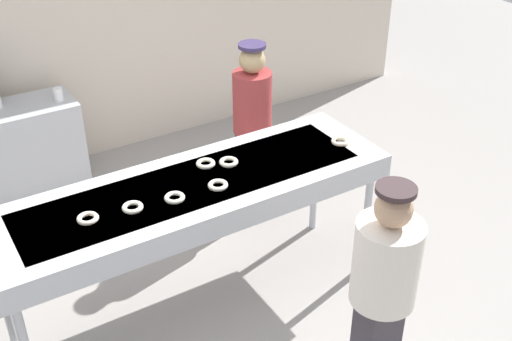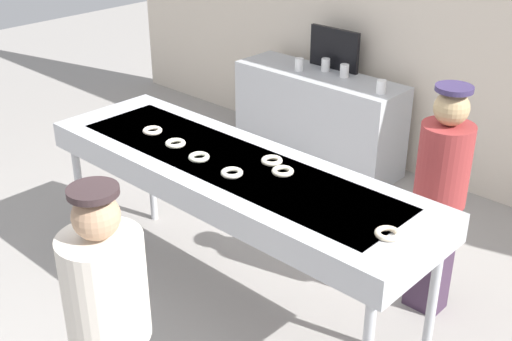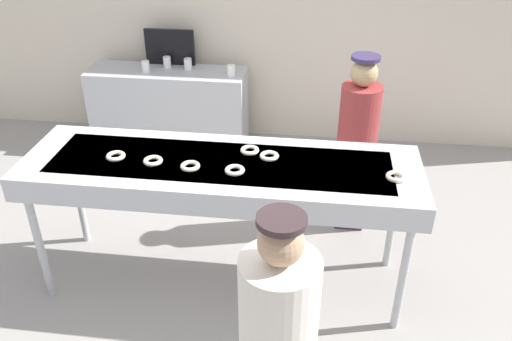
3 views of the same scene
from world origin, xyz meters
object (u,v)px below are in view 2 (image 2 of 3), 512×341
fryer_conveyor (232,175)px  customer_waiting (109,319)px  sugar_donut_4 (152,131)px  sugar_donut_5 (232,173)px  paper_cup_1 (381,87)px  sugar_donut_6 (175,143)px  sugar_donut_2 (283,171)px  paper_cup_2 (344,71)px  sugar_donut_1 (199,157)px  worker_baker (440,192)px  paper_cup_3 (326,65)px  sugar_donut_0 (388,233)px  sugar_donut_3 (272,161)px  prep_counter (318,118)px  paper_cup_0 (299,64)px  menu_display (334,49)px

fryer_conveyor → customer_waiting: size_ratio=1.75×
sugar_donut_4 → customer_waiting: 1.76m
sugar_donut_5 → paper_cup_1: bearing=100.3°
sugar_donut_4 → sugar_donut_6: 0.27m
customer_waiting → sugar_donut_2: bearing=113.9°
sugar_donut_2 → paper_cup_2: (-1.09, 2.12, -0.12)m
sugar_donut_1 → worker_baker: bearing=39.6°
worker_baker → paper_cup_3: worker_baker is taller
sugar_donut_0 → sugar_donut_3: size_ratio=1.00×
worker_baker → paper_cup_3: 2.42m
sugar_donut_4 → sugar_donut_5: size_ratio=1.00×
fryer_conveyor → sugar_donut_3: 0.26m
fryer_conveyor → sugar_donut_5: (0.12, -0.12, 0.10)m
sugar_donut_1 → worker_baker: worker_baker is taller
sugar_donut_2 → worker_baker: bearing=49.2°
sugar_donut_4 → prep_counter: 2.28m
worker_baker → customer_waiting: size_ratio=1.00×
fryer_conveyor → prep_counter: fryer_conveyor is taller
customer_waiting → paper_cup_0: bearing=132.9°
customer_waiting → paper_cup_2: 3.74m
sugar_donut_3 → customer_waiting: bearing=-77.1°
fryer_conveyor → sugar_donut_4: (-0.72, -0.04, 0.10)m
sugar_donut_4 → fryer_conveyor: bearing=3.1°
sugar_donut_3 → paper_cup_1: size_ratio=1.11×
paper_cup_0 → paper_cup_3: size_ratio=1.00×
sugar_donut_3 → paper_cup_0: size_ratio=1.11×
sugar_donut_1 → sugar_donut_5: 0.30m
paper_cup_1 → paper_cup_2: bearing=163.2°
paper_cup_0 → sugar_donut_2: bearing=-52.7°
worker_baker → paper_cup_0: (-2.16, 1.24, 0.07)m
sugar_donut_4 → sugar_donut_3: bearing=12.5°
paper_cup_1 → paper_cup_3: bearing=166.4°
sugar_donut_0 → paper_cup_2: 2.99m
paper_cup_1 → paper_cup_0: bearing=179.2°
sugar_donut_6 → paper_cup_0: bearing=109.1°
sugar_donut_6 → paper_cup_2: sugar_donut_6 is taller
sugar_donut_1 → customer_waiting: customer_waiting is taller
sugar_donut_0 → paper_cup_1: 2.58m
sugar_donut_5 → prep_counter: bearing=116.2°
sugar_donut_2 → worker_baker: size_ratio=0.08×
prep_counter → menu_display: (-0.00, 0.21, 0.63)m
sugar_donut_5 → paper_cup_1: size_ratio=1.11×
sugar_donut_6 → paper_cup_3: sugar_donut_6 is taller
sugar_donut_5 → sugar_donut_0: bearing=2.8°
sugar_donut_3 → worker_baker: (0.78, 0.68, -0.19)m
prep_counter → sugar_donut_5: bearing=-63.8°
sugar_donut_6 → paper_cup_0: (-0.75, 2.15, -0.12)m
paper_cup_1 → paper_cup_2: (-0.49, 0.15, 0.00)m
sugar_donut_6 → menu_display: 2.48m
sugar_donut_6 → prep_counter: 2.36m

